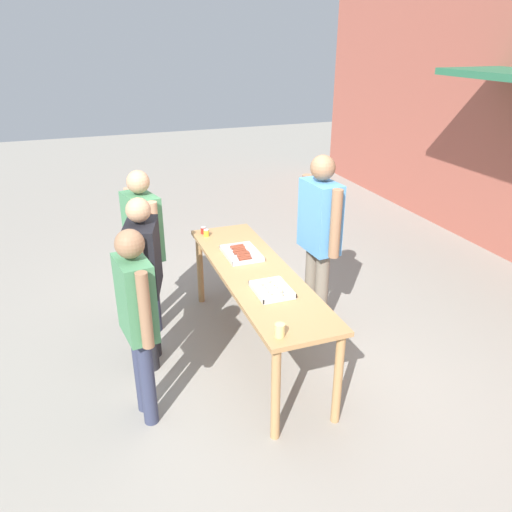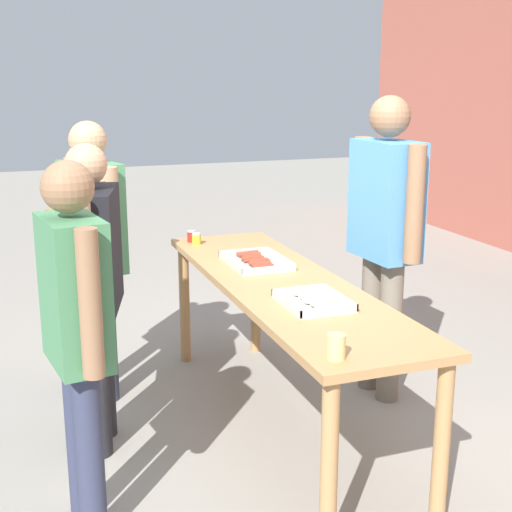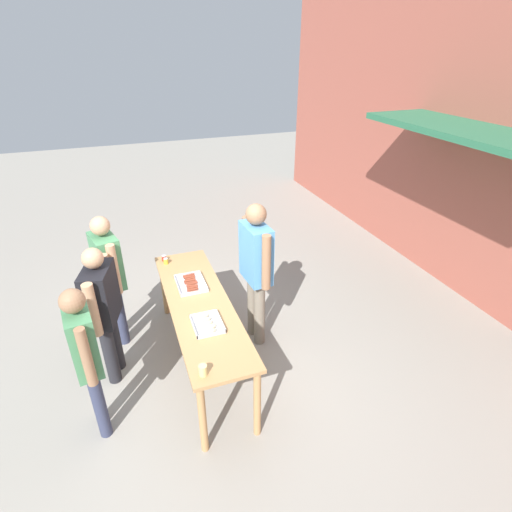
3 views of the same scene
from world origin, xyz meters
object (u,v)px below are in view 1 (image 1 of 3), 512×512
(food_tray_sausages, at_px, (241,254))
(condiment_jar_mustard, at_px, (203,230))
(condiment_jar_ketchup, at_px, (206,233))
(beer_cup, at_px, (280,330))
(person_customer_waiting_in_line, at_px, (144,271))
(person_server_behind_table, at_px, (319,230))
(food_tray_buns, at_px, (272,290))
(person_customer_with_cup, at_px, (137,312))
(person_customer_holding_hotdog, at_px, (144,239))

(food_tray_sausages, relative_size, condiment_jar_mustard, 5.83)
(condiment_jar_ketchup, distance_m, beer_cup, 2.04)
(food_tray_sausages, bearing_deg, person_customer_waiting_in_line, -77.07)
(condiment_jar_ketchup, relative_size, person_customer_waiting_in_line, 0.05)
(food_tray_sausages, relative_size, beer_cup, 4.43)
(condiment_jar_ketchup, distance_m, person_server_behind_table, 1.23)
(beer_cup, height_order, person_server_behind_table, person_server_behind_table)
(food_tray_buns, relative_size, person_customer_with_cup, 0.23)
(person_server_behind_table, height_order, person_customer_holding_hotdog, person_server_behind_table)
(person_customer_holding_hotdog, relative_size, person_customer_waiting_in_line, 1.04)
(food_tray_sausages, bearing_deg, person_customer_holding_hotdog, -115.17)
(condiment_jar_ketchup, distance_m, person_customer_waiting_in_line, 1.12)
(food_tray_buns, relative_size, person_customer_holding_hotdog, 0.22)
(food_tray_buns, xyz_separation_m, person_server_behind_table, (-0.64, 0.75, 0.20))
(food_tray_sausages, height_order, condiment_jar_mustard, condiment_jar_mustard)
(condiment_jar_mustard, bearing_deg, food_tray_sausages, 16.60)
(food_tray_buns, xyz_separation_m, person_customer_with_cup, (0.13, -1.12, 0.08))
(food_tray_sausages, relative_size, condiment_jar_ketchup, 5.83)
(beer_cup, bearing_deg, food_tray_buns, 162.98)
(food_tray_buns, bearing_deg, condiment_jar_ketchup, -172.20)
(food_tray_sausages, relative_size, person_customer_waiting_in_line, 0.28)
(food_tray_sausages, xyz_separation_m, condiment_jar_ketchup, (-0.60, -0.19, 0.02))
(person_customer_waiting_in_line, bearing_deg, person_customer_with_cup, -177.25)
(person_customer_holding_hotdog, bearing_deg, person_customer_with_cup, 154.68)
(condiment_jar_mustard, height_order, person_server_behind_table, person_server_behind_table)
(condiment_jar_mustard, distance_m, person_server_behind_table, 1.29)
(food_tray_buns, height_order, condiment_jar_mustard, condiment_jar_mustard)
(condiment_jar_mustard, distance_m, condiment_jar_ketchup, 0.08)
(condiment_jar_ketchup, relative_size, person_customer_holding_hotdog, 0.05)
(food_tray_buns, distance_m, person_server_behind_table, 1.01)
(beer_cup, xyz_separation_m, person_customer_waiting_in_line, (-1.22, -0.77, 0.03))
(beer_cup, bearing_deg, food_tray_sausages, 172.29)
(person_server_behind_table, relative_size, person_customer_holding_hotdog, 1.08)
(condiment_jar_ketchup, bearing_deg, food_tray_sausages, 17.94)
(food_tray_buns, bearing_deg, person_server_behind_table, 130.66)
(person_customer_with_cup, bearing_deg, person_server_behind_table, -75.69)
(food_tray_buns, distance_m, person_customer_with_cup, 1.13)
(condiment_jar_mustard, height_order, person_customer_holding_hotdog, person_customer_holding_hotdog)
(condiment_jar_ketchup, bearing_deg, beer_cup, -0.06)
(person_server_behind_table, xyz_separation_m, person_customer_holding_hotdog, (-0.57, -1.62, -0.09))
(food_tray_buns, bearing_deg, beer_cup, -17.02)
(condiment_jar_mustard, xyz_separation_m, person_server_behind_table, (0.85, 0.95, 0.19))
(food_tray_sausages, xyz_separation_m, person_customer_waiting_in_line, (0.22, -0.96, 0.07))
(food_tray_buns, height_order, person_customer_with_cup, person_customer_with_cup)
(food_tray_buns, distance_m, person_customer_holding_hotdog, 1.50)
(beer_cup, xyz_separation_m, person_server_behind_table, (-1.28, 0.94, 0.18))
(food_tray_sausages, xyz_separation_m, food_tray_buns, (0.81, -0.00, 0.01))
(beer_cup, height_order, person_customer_with_cup, person_customer_with_cup)
(condiment_jar_mustard, distance_m, person_customer_with_cup, 1.86)
(person_customer_holding_hotdog, bearing_deg, person_server_behind_table, -124.42)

